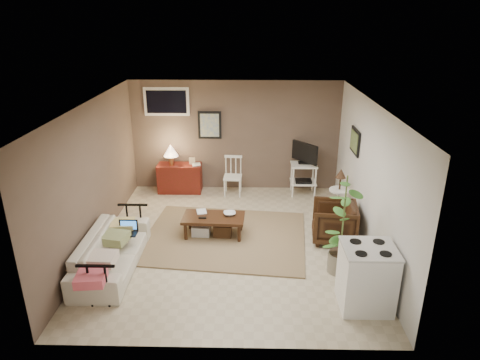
{
  "coord_description": "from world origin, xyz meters",
  "views": [
    {
      "loc": [
        0.3,
        -6.48,
        3.69
      ],
      "look_at": [
        0.15,
        0.35,
        1.02
      ],
      "focal_mm": 32.0,
      "sensor_mm": 36.0,
      "label": 1
    }
  ],
  "objects_px": {
    "red_console": "(179,175)",
    "armchair": "(334,220)",
    "sofa": "(111,246)",
    "side_table": "(340,189)",
    "stove": "(367,277)",
    "spindle_chair": "(233,177)",
    "tv_stand": "(304,168)",
    "coffee_table": "(213,224)",
    "potted_plant": "(343,222)"
  },
  "relations": [
    {
      "from": "red_console",
      "to": "stove",
      "type": "bearing_deg",
      "value": -51.62
    },
    {
      "from": "coffee_table",
      "to": "spindle_chair",
      "type": "height_order",
      "value": "spindle_chair"
    },
    {
      "from": "coffee_table",
      "to": "armchair",
      "type": "relative_size",
      "value": 1.47
    },
    {
      "from": "coffee_table",
      "to": "stove",
      "type": "bearing_deg",
      "value": -40.72
    },
    {
      "from": "stove",
      "to": "spindle_chair",
      "type": "bearing_deg",
      "value": 116.79
    },
    {
      "from": "sofa",
      "to": "armchair",
      "type": "xyz_separation_m",
      "value": [
        3.57,
        0.95,
        -0.01
      ]
    },
    {
      "from": "coffee_table",
      "to": "sofa",
      "type": "distance_m",
      "value": 1.81
    },
    {
      "from": "side_table",
      "to": "armchair",
      "type": "height_order",
      "value": "side_table"
    },
    {
      "from": "red_console",
      "to": "side_table",
      "type": "relative_size",
      "value": 1.06
    },
    {
      "from": "red_console",
      "to": "armchair",
      "type": "xyz_separation_m",
      "value": [
        3.0,
        -2.12,
        -0.0
      ]
    },
    {
      "from": "stove",
      "to": "sofa",
      "type": "bearing_deg",
      "value": 167.08
    },
    {
      "from": "potted_plant",
      "to": "stove",
      "type": "relative_size",
      "value": 1.77
    },
    {
      "from": "spindle_chair",
      "to": "tv_stand",
      "type": "bearing_deg",
      "value": 1.37
    },
    {
      "from": "sofa",
      "to": "armchair",
      "type": "distance_m",
      "value": 3.7
    },
    {
      "from": "armchair",
      "to": "tv_stand",
      "type": "bearing_deg",
      "value": -164.38
    },
    {
      "from": "armchair",
      "to": "potted_plant",
      "type": "relative_size",
      "value": 0.47
    },
    {
      "from": "sofa",
      "to": "red_console",
      "type": "bearing_deg",
      "value": -10.51
    },
    {
      "from": "coffee_table",
      "to": "side_table",
      "type": "distance_m",
      "value": 2.46
    },
    {
      "from": "stove",
      "to": "tv_stand",
      "type": "bearing_deg",
      "value": 95.78
    },
    {
      "from": "armchair",
      "to": "potted_plant",
      "type": "height_order",
      "value": "potted_plant"
    },
    {
      "from": "coffee_table",
      "to": "red_console",
      "type": "bearing_deg",
      "value": 114.19
    },
    {
      "from": "red_console",
      "to": "tv_stand",
      "type": "relative_size",
      "value": 0.94
    },
    {
      "from": "spindle_chair",
      "to": "potted_plant",
      "type": "xyz_separation_m",
      "value": [
        1.73,
        -2.97,
        0.45
      ]
    },
    {
      "from": "red_console",
      "to": "potted_plant",
      "type": "height_order",
      "value": "potted_plant"
    },
    {
      "from": "spindle_chair",
      "to": "stove",
      "type": "relative_size",
      "value": 0.93
    },
    {
      "from": "red_console",
      "to": "spindle_chair",
      "type": "relative_size",
      "value": 1.3
    },
    {
      "from": "potted_plant",
      "to": "armchair",
      "type": "bearing_deg",
      "value": 84.95
    },
    {
      "from": "red_console",
      "to": "spindle_chair",
      "type": "xyz_separation_m",
      "value": [
        1.18,
        -0.12,
        0.02
      ]
    },
    {
      "from": "tv_stand",
      "to": "red_console",
      "type": "bearing_deg",
      "value": 178.17
    },
    {
      "from": "sofa",
      "to": "coffee_table",
      "type": "bearing_deg",
      "value": -54.92
    },
    {
      "from": "sofa",
      "to": "side_table",
      "type": "bearing_deg",
      "value": -65.15
    },
    {
      "from": "tv_stand",
      "to": "side_table",
      "type": "bearing_deg",
      "value": -66.82
    },
    {
      "from": "sofa",
      "to": "red_console",
      "type": "xyz_separation_m",
      "value": [
        0.57,
        3.07,
        -0.0
      ]
    },
    {
      "from": "spindle_chair",
      "to": "tv_stand",
      "type": "height_order",
      "value": "tv_stand"
    },
    {
      "from": "potted_plant",
      "to": "stove",
      "type": "xyz_separation_m",
      "value": [
        0.18,
        -0.81,
        -0.4
      ]
    },
    {
      "from": "coffee_table",
      "to": "stove",
      "type": "distance_m",
      "value": 2.89
    },
    {
      "from": "spindle_chair",
      "to": "sofa",
      "type": "bearing_deg",
      "value": -120.78
    },
    {
      "from": "red_console",
      "to": "side_table",
      "type": "bearing_deg",
      "value": -22.03
    },
    {
      "from": "spindle_chair",
      "to": "potted_plant",
      "type": "relative_size",
      "value": 0.53
    },
    {
      "from": "red_console",
      "to": "side_table",
      "type": "height_order",
      "value": "red_console"
    },
    {
      "from": "spindle_chair",
      "to": "stove",
      "type": "height_order",
      "value": "stove"
    },
    {
      "from": "sofa",
      "to": "armchair",
      "type": "height_order",
      "value": "sofa"
    },
    {
      "from": "coffee_table",
      "to": "stove",
      "type": "relative_size",
      "value": 1.23
    },
    {
      "from": "spindle_chair",
      "to": "tv_stand",
      "type": "distance_m",
      "value": 1.54
    },
    {
      "from": "potted_plant",
      "to": "red_console",
      "type": "bearing_deg",
      "value": 133.34
    },
    {
      "from": "tv_stand",
      "to": "side_table",
      "type": "xyz_separation_m",
      "value": [
        0.52,
        -1.22,
        0.02
      ]
    },
    {
      "from": "sofa",
      "to": "tv_stand",
      "type": "xyz_separation_m",
      "value": [
        3.28,
        2.98,
        0.23
      ]
    },
    {
      "from": "side_table",
      "to": "potted_plant",
      "type": "distance_m",
      "value": 1.82
    },
    {
      "from": "sofa",
      "to": "tv_stand",
      "type": "height_order",
      "value": "tv_stand"
    },
    {
      "from": "potted_plant",
      "to": "stove",
      "type": "bearing_deg",
      "value": -77.76
    }
  ]
}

